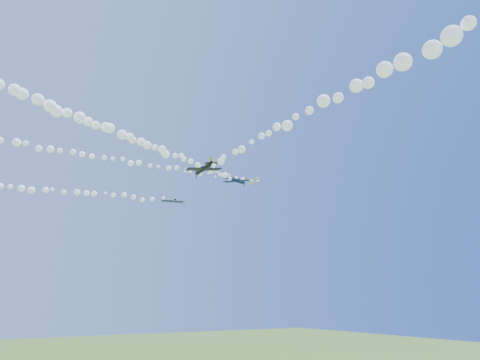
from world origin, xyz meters
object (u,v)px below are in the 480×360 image
plane_white (253,181)px  plane_black (204,168)px  plane_navy (237,181)px  plane_grey (173,201)px

plane_white → plane_black: (-35.27, -38.51, -13.20)m
plane_navy → plane_black: (-24.56, -30.20, -9.50)m
plane_black → plane_white: bearing=-45.2°
plane_navy → plane_white: bearing=13.9°
plane_navy → plane_black: size_ratio=1.21×
plane_navy → plane_grey: (-17.18, 2.94, -7.36)m
plane_white → plane_grey: size_ratio=0.99×
plane_grey → plane_black: bearing=-94.6°
plane_white → plane_black: 53.86m
plane_black → plane_navy: bearing=-41.8°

